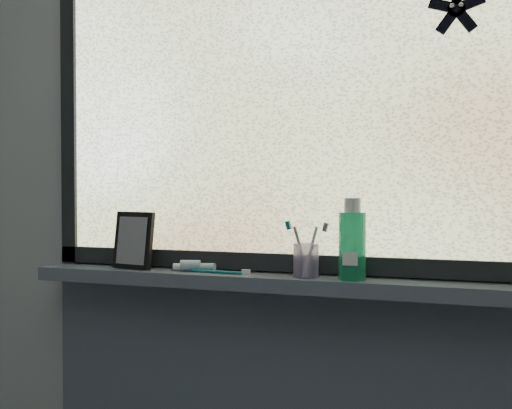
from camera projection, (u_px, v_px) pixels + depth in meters
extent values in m
cube|color=#9EA3A8|center=(306.00, 192.00, 1.63)|extent=(3.00, 0.01, 2.50)
cube|color=#495362|center=(300.00, 283.00, 1.56)|extent=(1.62, 0.14, 0.04)
cube|color=silver|center=(305.00, 93.00, 1.60)|extent=(1.50, 0.01, 1.00)
cube|color=black|center=(304.00, 263.00, 1.60)|extent=(1.60, 0.03, 0.05)
cube|color=black|center=(70.00, 105.00, 1.84)|extent=(0.05, 0.03, 1.10)
cube|color=black|center=(134.00, 240.00, 1.71)|extent=(0.15, 0.09, 0.17)
cylinder|color=#B9A4D9|center=(306.00, 261.00, 1.54)|extent=(0.07, 0.07, 0.09)
cylinder|color=#1E9E6B|center=(352.00, 239.00, 1.49)|extent=(0.09, 0.09, 0.18)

